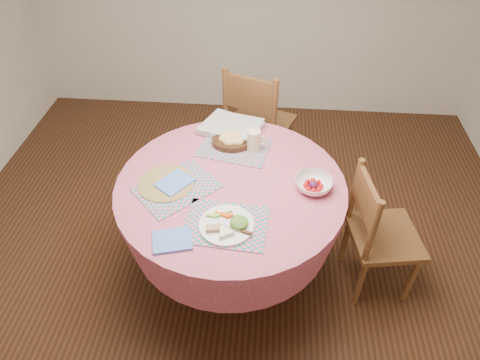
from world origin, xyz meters
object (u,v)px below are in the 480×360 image
Objects in this scene: chair_right at (378,232)px; fruit_bowl at (313,184)px; wicker_trivet at (166,183)px; latte_mug at (254,140)px; chair_back at (257,123)px; dining_table at (231,209)px; dinner_plate at (228,225)px; bread_bowl at (231,140)px.

chair_right is 0.52m from fruit_bowl.
latte_mug reaches higher than wicker_trivet.
chair_back is 4.66× the size of fruit_bowl.
dining_table is 6.00× the size of fruit_bowl.
wicker_trivet is at bearing 87.15° from chair_back.
fruit_bowl is (0.33, -0.31, -0.04)m from latte_mug.
fruit_bowl is at bearing -43.16° from latte_mug.
chair_back reaches higher than dining_table.
latte_mug is (0.11, 0.31, 0.26)m from dining_table.
dinner_plate is 0.66m from bread_bowl.
dining_table is 0.49m from fruit_bowl.
dinner_plate is at bearing -143.14° from fruit_bowl.
bread_bowl reaches higher than dining_table.
fruit_bowl is at bearing 80.80° from chair_right.
chair_back is 0.69m from bread_bowl.
dining_table is at bearing 93.40° from dinner_plate.
chair_right is 1.22m from chair_back.
dining_table is 5.39× the size of bread_bowl.
dining_table is at bearing 80.56° from chair_right.
wicker_trivet is at bearing 142.03° from dinner_plate.
chair_right is at bearing 1.51° from wicker_trivet.
fruit_bowl is (0.42, 0.31, 0.01)m from dinner_plate.
latte_mug is (0.01, -0.66, 0.32)m from chair_back.
dining_table is at bearing -109.13° from latte_mug.
bread_bowl is 1.11× the size of fruit_bowl.
bread_bowl is (-0.87, 0.34, 0.34)m from chair_right.
chair_right reaches higher than dining_table.
chair_right is 6.68× the size of latte_mug.
dinner_plate is 1.28× the size of fruit_bowl.
dinner_plate is 2.08× the size of latte_mug.
dining_table is at bearing -85.10° from bread_bowl.
fruit_bowl is at bearing 130.41° from chair_back.
chair_right is 3.70× the size of bread_bowl.
chair_right reaches higher than fruit_bowl.
dinner_plate is 0.52m from fruit_bowl.
chair_right is at bearing -21.54° from bread_bowl.
chair_right is 2.84× the size of wicker_trivet.
bread_bowl is at bearing 59.17° from chair_right.
chair_back is 7.57× the size of latte_mug.
dining_table is at bearing 5.52° from wicker_trivet.
dinner_plate is (-0.82, -0.31, 0.33)m from chair_right.
chair_back reaches higher than fruit_bowl.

